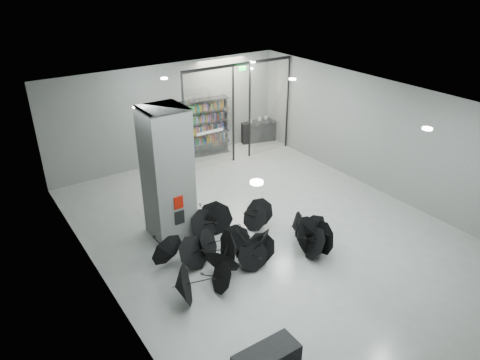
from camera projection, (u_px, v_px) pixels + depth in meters
room at (280, 150)px, 12.20m from camera, size 14.00×14.02×4.01m
column at (167, 174)px, 12.80m from camera, size 1.20×1.20×4.00m
fire_cabinet at (179, 203)px, 12.63m from camera, size 0.28×0.04×0.38m
info_panel at (180, 218)px, 12.85m from camera, size 0.30×0.03×0.42m
exit_sign at (242, 69)px, 16.89m from camera, size 0.30×0.06×0.15m
glass_partition at (239, 109)px, 17.77m from camera, size 5.06×0.08×4.00m
bench at (267, 359)px, 9.08m from camera, size 1.40×0.61×0.45m
bookshelf at (203, 128)px, 18.63m from camera, size 2.26×0.81×2.44m
shop_counter at (257, 131)px, 20.42m from camera, size 1.69×1.02×0.95m
umbrella_cluster at (246, 246)px, 12.52m from camera, size 5.55×4.14×1.33m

